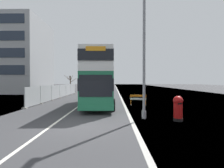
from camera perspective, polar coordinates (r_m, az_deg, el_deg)
name	(u,v)px	position (r m, az deg, el deg)	size (l,w,h in m)	color
ground	(92,126)	(10.25, -6.37, -13.14)	(140.00, 280.00, 0.10)	#38383A
double_decker_bus	(100,79)	(17.97, -3.89, 1.70)	(3.00, 10.82, 5.06)	#1E6B47
lamppost_foreground	(144,51)	(11.97, 10.17, 10.44)	(0.29, 0.70, 9.33)	gray
red_pillar_postbox	(178,107)	(11.74, 20.27, -6.97)	(0.60, 0.60, 1.54)	black
roadworks_barrier	(138,99)	(18.21, 8.33, -4.70)	(1.64, 0.68, 1.08)	orange
construction_site_fence	(59,92)	(27.05, -16.37, -2.33)	(0.44, 20.60, 1.96)	#A8AAAD
car_oncoming_near	(108,88)	(36.67, -1.39, -1.26)	(2.03, 4.25, 2.26)	black
car_receding_mid	(95,86)	(46.05, -5.55, -0.79)	(2.08, 4.10, 2.35)	slate
bare_tree_far_verge_near	(70,82)	(51.82, -13.10, 0.70)	(3.25, 2.71, 4.16)	#4C3D2D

